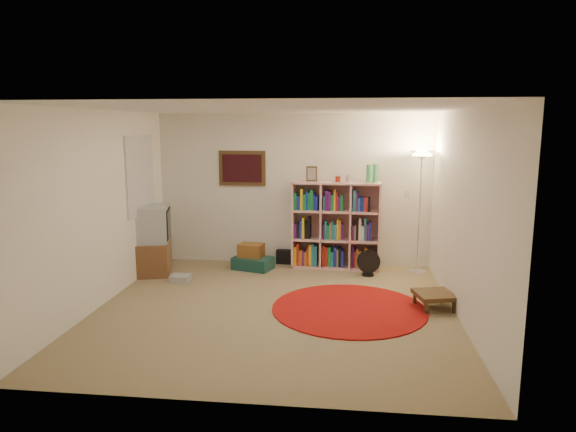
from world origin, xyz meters
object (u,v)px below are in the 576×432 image
floor_fan (368,263)px  suitcase (253,263)px  tv_stand (153,241)px  bookshelf (335,226)px  floor_lamp (421,172)px  side_table (434,295)px

floor_fan → suitcase: bearing=166.7°
suitcase → tv_stand: bearing=-148.2°
bookshelf → floor_fan: bearing=-36.3°
bookshelf → suitcase: 1.46m
floor_fan → tv_stand: bearing=175.8°
suitcase → floor_fan: bearing=12.0°
floor_lamp → suitcase: (-2.62, -0.08, -1.50)m
suitcase → side_table: 3.04m
tv_stand → side_table: (4.14, -1.16, -0.34)m
floor_fan → suitcase: (-1.85, 0.18, -0.11)m
floor_lamp → suitcase: floor_lamp is taller
floor_fan → side_table: 1.57m
side_table → suitcase: bearing=149.4°
side_table → floor_fan: bearing=119.5°
floor_lamp → bookshelf: bearing=172.3°
floor_lamp → tv_stand: size_ratio=1.80×
bookshelf → floor_fan: bookshelf is taller
bookshelf → floor_fan: 0.84m
tv_stand → suitcase: 1.62m
bookshelf → tv_stand: (-2.83, -0.64, -0.17)m
bookshelf → tv_stand: bookshelf is taller
suitcase → side_table: (2.62, -1.55, 0.08)m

